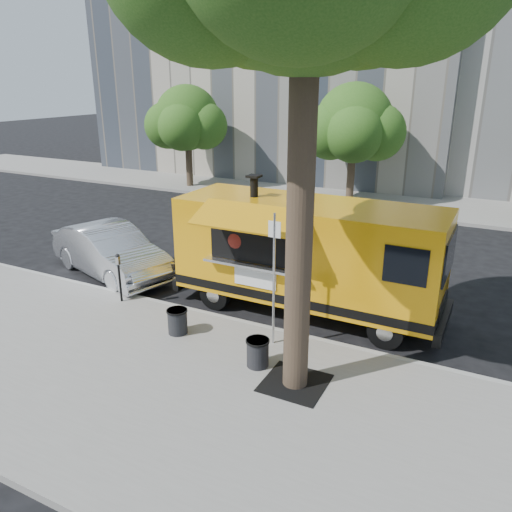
% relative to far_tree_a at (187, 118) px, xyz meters
% --- Properties ---
extents(ground, '(120.00, 120.00, 0.00)m').
position_rel_far_tree_a_xyz_m(ground, '(10.00, -12.30, -3.78)').
color(ground, black).
rests_on(ground, ground).
extents(sidewalk, '(60.00, 6.00, 0.15)m').
position_rel_far_tree_a_xyz_m(sidewalk, '(10.00, -16.30, -3.70)').
color(sidewalk, gray).
rests_on(sidewalk, ground).
extents(curb, '(60.00, 0.14, 0.16)m').
position_rel_far_tree_a_xyz_m(curb, '(10.00, -13.23, -3.70)').
color(curb, '#999993').
rests_on(curb, ground).
extents(far_sidewalk, '(60.00, 5.00, 0.15)m').
position_rel_far_tree_a_xyz_m(far_sidewalk, '(10.00, 1.20, -3.70)').
color(far_sidewalk, gray).
rests_on(far_sidewalk, ground).
extents(tree_well, '(1.20, 1.20, 0.02)m').
position_rel_far_tree_a_xyz_m(tree_well, '(12.60, -15.10, -3.62)').
color(tree_well, black).
rests_on(tree_well, sidewalk).
extents(far_tree_a, '(3.42, 3.42, 5.36)m').
position_rel_far_tree_a_xyz_m(far_tree_a, '(0.00, 0.00, 0.00)').
color(far_tree_a, '#33261C').
rests_on(far_tree_a, far_sidewalk).
extents(far_tree_b, '(3.60, 3.60, 5.50)m').
position_rel_far_tree_a_xyz_m(far_tree_b, '(9.00, 0.40, 0.06)').
color(far_tree_b, '#33261C').
rests_on(far_tree_b, far_sidewalk).
extents(sign_post, '(0.28, 0.06, 3.00)m').
position_rel_far_tree_a_xyz_m(sign_post, '(11.55, -13.85, -1.93)').
color(sign_post, silver).
rests_on(sign_post, sidewalk).
extents(parking_meter, '(0.11, 0.11, 1.33)m').
position_rel_far_tree_a_xyz_m(parking_meter, '(7.00, -13.65, -2.79)').
color(parking_meter, black).
rests_on(parking_meter, sidewalk).
extents(food_truck, '(6.95, 3.21, 3.43)m').
position_rel_far_tree_a_xyz_m(food_truck, '(11.47, -11.73, -2.16)').
color(food_truck, orange).
rests_on(food_truck, ground).
extents(sedan, '(4.96, 3.02, 1.54)m').
position_rel_far_tree_a_xyz_m(sedan, '(5.20, -12.01, -3.00)').
color(sedan, silver).
rests_on(sedan, ground).
extents(trash_bin_left, '(0.49, 0.49, 0.59)m').
position_rel_far_tree_a_xyz_m(trash_bin_left, '(11.66, -14.85, -3.31)').
color(trash_bin_left, black).
rests_on(trash_bin_left, sidewalk).
extents(trash_bin_right, '(0.49, 0.49, 0.59)m').
position_rel_far_tree_a_xyz_m(trash_bin_right, '(9.37, -14.43, -3.31)').
color(trash_bin_right, black).
rests_on(trash_bin_right, sidewalk).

